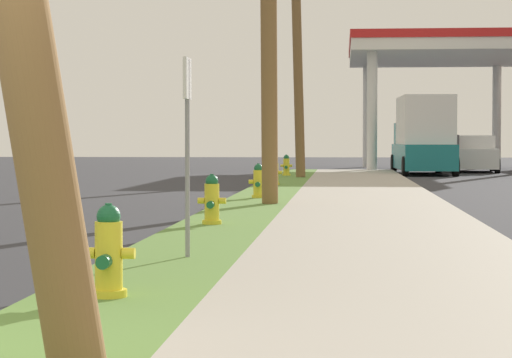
# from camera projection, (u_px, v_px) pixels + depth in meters

# --- Properties ---
(fire_hydrant_nearest) EXTENTS (0.42, 0.38, 0.74)m
(fire_hydrant_nearest) POSITION_uv_depth(u_px,v_px,m) (109.00, 256.00, 8.31)
(fire_hydrant_nearest) COLOR yellow
(fire_hydrant_nearest) RESTS_ON grass_verge
(fire_hydrant_second) EXTENTS (0.42, 0.38, 0.74)m
(fire_hydrant_second) POSITION_uv_depth(u_px,v_px,m) (212.00, 202.00, 15.56)
(fire_hydrant_second) COLOR yellow
(fire_hydrant_second) RESTS_ON grass_verge
(fire_hydrant_third) EXTENTS (0.42, 0.37, 0.74)m
(fire_hydrant_third) POSITION_uv_depth(u_px,v_px,m) (258.00, 183.00, 22.73)
(fire_hydrant_third) COLOR yellow
(fire_hydrant_third) RESTS_ON grass_verge
(fire_hydrant_fourth) EXTENTS (0.42, 0.37, 0.74)m
(fire_hydrant_fourth) POSITION_uv_depth(u_px,v_px,m) (275.00, 173.00, 29.34)
(fire_hydrant_fourth) COLOR yellow
(fire_hydrant_fourth) RESTS_ON grass_verge
(fire_hydrant_fifth) EXTENTS (0.42, 0.37, 0.74)m
(fire_hydrant_fifth) POSITION_uv_depth(u_px,v_px,m) (286.00, 166.00, 37.22)
(fire_hydrant_fifth) COLOR yellow
(fire_hydrant_fifth) RESTS_ON grass_verge
(utility_pole_background) EXTENTS (1.10, 1.04, 10.37)m
(utility_pole_background) POSITION_uv_depth(u_px,v_px,m) (297.00, 22.00, 35.56)
(utility_pole_background) COLOR brown
(utility_pole_background) RESTS_ON grass_verge
(street_sign_post) EXTENTS (0.05, 0.36, 2.12)m
(street_sign_post) POSITION_uv_depth(u_px,v_px,m) (187.00, 115.00, 11.14)
(street_sign_post) COLOR gray
(street_sign_post) RESTS_ON grass_verge
(car_white_by_near_pump) EXTENTS (2.25, 4.63, 1.57)m
(car_white_by_near_pump) POSITION_uv_depth(u_px,v_px,m) (475.00, 155.00, 45.37)
(car_white_by_near_pump) COLOR white
(car_white_by_near_pump) RESTS_ON ground
(truck_teal_at_forecourt) EXTENTS (2.32, 6.46, 3.11)m
(truck_teal_at_forecourt) POSITION_uv_depth(u_px,v_px,m) (423.00, 137.00, 42.16)
(truck_teal_at_forecourt) COLOR #197075
(truck_teal_at_forecourt) RESTS_ON ground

